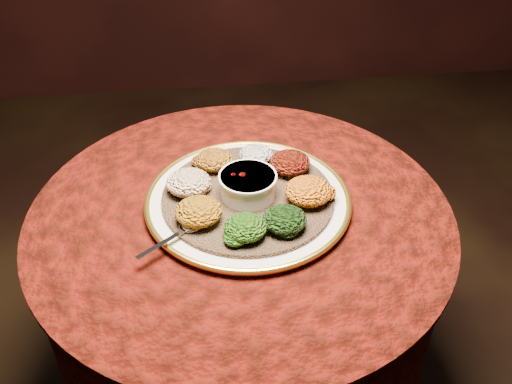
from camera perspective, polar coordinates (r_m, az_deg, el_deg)
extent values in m
cylinder|color=black|center=(1.57, -1.32, -12.95)|extent=(0.12, 0.12, 0.68)
cylinder|color=black|center=(1.31, -1.55, -3.04)|extent=(0.80, 0.80, 0.04)
cylinder|color=#440B05|center=(1.41, -1.45, -7.47)|extent=(0.93, 0.93, 0.34)
cylinder|color=#440B05|center=(1.29, -1.57, -2.14)|extent=(0.96, 0.96, 0.01)
cylinder|color=silver|center=(1.30, -0.80, -0.94)|extent=(0.47, 0.47, 0.02)
torus|color=gold|center=(1.30, -0.81, -0.70)|extent=(0.47, 0.47, 0.01)
cylinder|color=brown|center=(1.29, -0.81, -0.46)|extent=(0.40, 0.40, 0.01)
cylinder|color=white|center=(1.27, -0.82, 0.67)|extent=(0.12, 0.12, 0.05)
cylinder|color=white|center=(1.26, -0.83, 1.54)|extent=(0.13, 0.13, 0.01)
cylinder|color=#680E05|center=(1.26, -0.83, 1.26)|extent=(0.10, 0.10, 0.01)
ellipsoid|color=silver|center=(1.20, -6.56, -3.44)|extent=(0.05, 0.04, 0.01)
cube|color=silver|center=(1.18, -9.22, -5.02)|extent=(0.11, 0.09, 0.00)
ellipsoid|color=silver|center=(1.38, -0.01, 3.80)|extent=(0.08, 0.08, 0.04)
ellipsoid|color=black|center=(1.35, 3.40, 2.94)|extent=(0.10, 0.09, 0.05)
ellipsoid|color=#AB7B0E|center=(1.26, 5.25, 0.09)|extent=(0.10, 0.10, 0.05)
ellipsoid|color=black|center=(1.19, 2.87, -2.75)|extent=(0.09, 0.09, 0.04)
ellipsoid|color=maroon|center=(1.17, -1.08, -3.58)|extent=(0.09, 0.09, 0.04)
ellipsoid|color=#A45D0E|center=(1.21, -5.75, -1.96)|extent=(0.10, 0.10, 0.05)
ellipsoid|color=maroon|center=(1.29, -6.77, 0.96)|extent=(0.10, 0.10, 0.05)
ellipsoid|color=#955C12|center=(1.37, -4.19, 3.23)|extent=(0.09, 0.08, 0.04)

